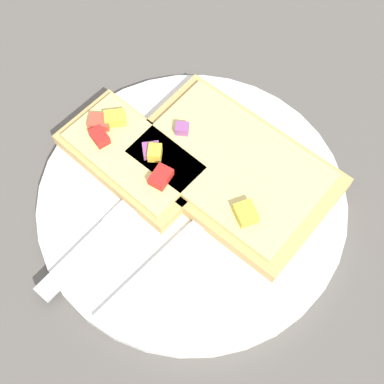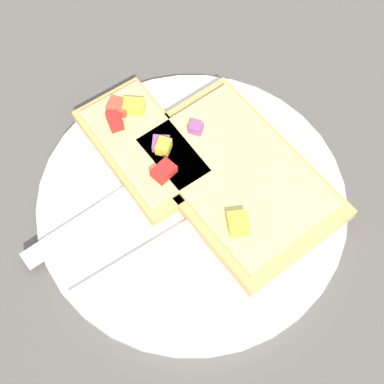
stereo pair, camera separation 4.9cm
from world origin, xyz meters
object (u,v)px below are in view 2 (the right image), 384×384
object	(u,v)px
pizza_slice_main	(235,176)
pizza_slice_corner	(144,145)
plate	(192,200)
knife	(113,205)
fork	(181,232)

from	to	relation	value
pizza_slice_main	pizza_slice_corner	distance (m)	0.09
plate	pizza_slice_main	size ratio (longest dim) A/B	1.29
plate	pizza_slice_main	xyz separation A→B (m)	(-0.03, 0.03, 0.02)
plate	knife	bearing A→B (deg)	-54.27
knife	pizza_slice_main	xyz separation A→B (m)	(-0.08, 0.09, 0.01)
plate	pizza_slice_main	world-z (taller)	pizza_slice_main
fork	pizza_slice_main	xyz separation A→B (m)	(-0.07, 0.02, 0.01)
pizza_slice_corner	pizza_slice_main	bearing A→B (deg)	-146.47
fork	knife	size ratio (longest dim) A/B	0.89
plate	pizza_slice_main	bearing A→B (deg)	140.84
pizza_slice_main	pizza_slice_corner	bearing A→B (deg)	31.62
pizza_slice_corner	knife	bearing A→B (deg)	120.91
fork	plate	bearing A→B (deg)	41.04
plate	pizza_slice_corner	distance (m)	0.07
pizza_slice_main	knife	bearing A→B (deg)	65.88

